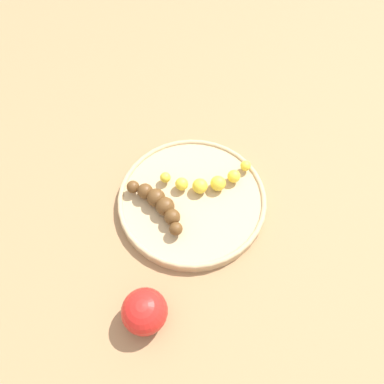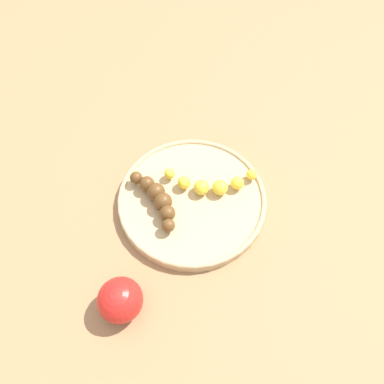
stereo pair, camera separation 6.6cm
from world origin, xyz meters
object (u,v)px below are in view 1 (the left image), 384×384
at_px(apple_red, 145,311).
at_px(banana_yellow, 208,181).
at_px(fruit_bowl, 192,199).
at_px(banana_overripe, 159,203).

bearing_deg(apple_red, banana_yellow, -2.52).
distance_m(fruit_bowl, banana_yellow, 0.05).
relative_size(fruit_bowl, apple_red, 3.91).
height_order(banana_yellow, banana_overripe, banana_overripe).
xyz_separation_m(fruit_bowl, banana_overripe, (-0.04, 0.05, 0.02)).
xyz_separation_m(banana_yellow, banana_overripe, (-0.08, 0.07, 0.00)).
distance_m(banana_yellow, apple_red, 0.26).
relative_size(banana_yellow, banana_overripe, 1.17).
bearing_deg(banana_yellow, apple_red, -33.18).
bearing_deg(banana_overripe, apple_red, -137.46).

